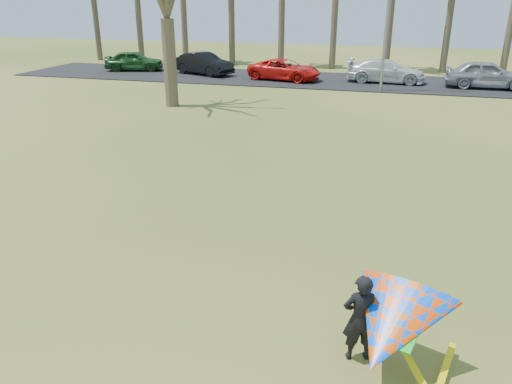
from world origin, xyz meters
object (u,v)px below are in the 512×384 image
(car_2, at_px, (285,70))
(kite_flyer, at_px, (389,326))
(car_4, at_px, (487,74))
(car_1, at_px, (204,64))
(car_0, at_px, (134,61))
(car_3, at_px, (386,71))
(streetlight, at_px, (391,10))

(car_2, xyz_separation_m, kite_flyer, (7.28, -26.18, 0.12))
(car_2, bearing_deg, car_4, -77.54)
(car_1, xyz_separation_m, kite_flyer, (13.24, -27.02, 0.04))
(car_0, distance_m, car_2, 11.60)
(car_3, distance_m, car_4, 5.86)
(car_1, distance_m, car_3, 12.35)
(car_3, height_order, car_4, car_4)
(car_2, relative_size, kite_flyer, 1.98)
(car_0, distance_m, car_3, 17.93)
(car_3, height_order, kite_flyer, kite_flyer)
(streetlight, distance_m, car_3, 4.79)
(kite_flyer, bearing_deg, car_3, 91.89)
(car_0, bearing_deg, kite_flyer, -161.55)
(car_1, bearing_deg, car_3, -67.47)
(car_2, relative_size, car_3, 0.97)
(streetlight, xyz_separation_m, car_4, (5.82, 2.43, -3.60))
(streetlight, relative_size, kite_flyer, 3.35)
(car_1, xyz_separation_m, car_3, (12.35, -0.11, -0.03))
(car_3, bearing_deg, car_2, 98.54)
(streetlight, height_order, car_3, streetlight)
(car_3, bearing_deg, car_0, 90.31)
(car_3, xyz_separation_m, car_4, (5.83, -0.61, 0.10))
(car_3, distance_m, kite_flyer, 26.93)
(car_1, relative_size, car_3, 0.92)
(streetlight, height_order, car_4, streetlight)
(car_4, bearing_deg, car_3, 84.51)
(car_1, height_order, car_2, car_1)
(car_4, bearing_deg, car_1, 88.19)
(car_0, xyz_separation_m, car_1, (5.57, -0.42, 0.03))
(car_1, relative_size, car_2, 0.95)
(car_2, bearing_deg, car_0, 95.62)
(streetlight, distance_m, kite_flyer, 24.16)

